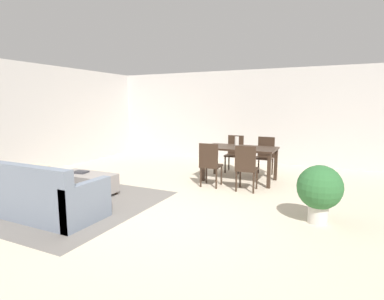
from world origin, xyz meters
name	(u,v)px	position (x,y,z in m)	size (l,w,h in m)	color
ground_plane	(166,214)	(0.00, 0.00, 0.00)	(10.80, 10.80, 0.00)	beige
wall_back	(251,116)	(0.00, 5.00, 1.35)	(9.00, 0.12, 2.70)	beige
wall_left	(6,120)	(-4.50, 0.50, 1.35)	(0.12, 11.00, 2.70)	beige
area_rug	(64,202)	(-1.90, -0.28, 0.00)	(3.00, 2.80, 0.01)	slate
couch	(33,196)	(-1.88, -0.88, 0.30)	(2.29, 0.86, 0.86)	slate
ottoman_table	(86,182)	(-1.92, 0.27, 0.23)	(1.14, 0.55, 0.40)	gray
dining_table	(240,151)	(0.40, 2.57, 0.66)	(1.58, 0.86, 0.76)	#332319
dining_chair_near_left	(210,162)	(0.01, 1.77, 0.52)	(0.42, 0.42, 0.92)	#332319
dining_chair_near_right	(246,166)	(0.77, 1.77, 0.52)	(0.42, 0.42, 0.92)	#332319
dining_chair_far_left	(235,151)	(0.02, 3.40, 0.52)	(0.42, 0.42, 0.92)	#332319
dining_chair_far_right	(265,154)	(0.79, 3.37, 0.52)	(0.42, 0.42, 0.92)	#332319
vase_centerpiece	(237,142)	(0.34, 2.53, 0.88)	(0.09, 0.09, 0.23)	silver
book_on_ottoman	(81,172)	(-2.05, 0.27, 0.42)	(0.26, 0.20, 0.03)	#333338
potted_plant	(320,189)	(2.16, 0.66, 0.50)	(0.64, 0.64, 0.85)	beige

